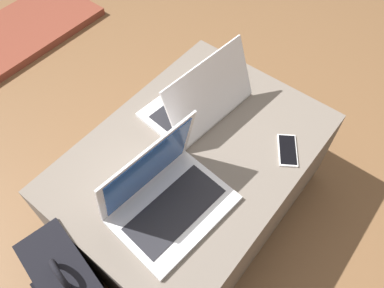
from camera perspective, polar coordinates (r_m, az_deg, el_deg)
The scene contains 5 objects.
ground_plane at distance 1.65m, azimuth 0.21°, elevation -9.35°, with size 14.00×14.00×0.00m, color brown.
ottoman at distance 1.46m, azimuth 0.24°, elevation -5.70°, with size 0.95×0.68×0.42m.
laptop_near at distance 1.14m, azimuth -4.13°, elevation -7.83°, with size 0.37×0.29×0.27m.
laptop_far at distance 1.36m, azimuth 1.17°, elevation 6.70°, with size 0.39×0.27×0.24m.
cell_phone at distance 1.32m, azimuth 14.34°, elevation -0.94°, with size 0.14×0.13×0.01m.
Camera 1 is at (-0.56, -0.45, 1.48)m, focal length 35.00 mm.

